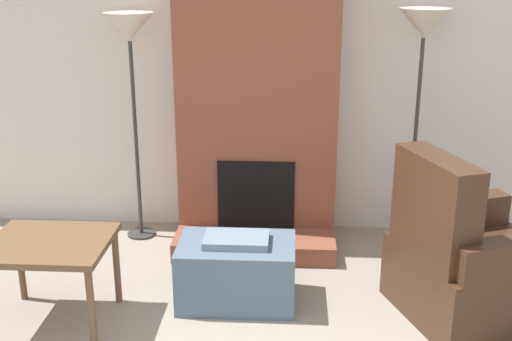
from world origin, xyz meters
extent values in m
cube|color=silver|center=(0.00, 2.73, 1.30)|extent=(6.88, 0.06, 2.60)
cube|color=brown|center=(0.00, 2.50, 1.30)|extent=(1.24, 0.40, 2.60)
cube|color=brown|center=(0.00, 2.10, 0.08)|extent=(1.24, 0.40, 0.15)
cube|color=black|center=(0.00, 2.29, 0.43)|extent=(0.60, 0.02, 0.55)
cube|color=slate|center=(-0.07, 1.40, 0.21)|extent=(0.77, 0.50, 0.42)
cube|color=slate|center=(-0.07, 1.40, 0.45)|extent=(0.42, 0.28, 0.05)
cube|color=#422819|center=(1.48, 1.35, 0.23)|extent=(1.15, 1.11, 0.45)
cube|color=#422819|center=(1.14, 1.22, 0.54)|extent=(0.43, 0.71, 1.09)
cube|color=#422819|center=(1.36, 1.66, 0.33)|extent=(0.83, 0.44, 0.67)
cube|color=brown|center=(-1.19, 1.06, 0.54)|extent=(0.73, 0.63, 0.04)
cylinder|color=brown|center=(-0.86, 0.78, 0.26)|extent=(0.04, 0.04, 0.52)
cylinder|color=brown|center=(-1.52, 1.34, 0.26)|extent=(0.04, 0.04, 0.52)
cylinder|color=brown|center=(-0.86, 1.34, 0.26)|extent=(0.04, 0.04, 0.52)
cylinder|color=#333333|center=(-0.96, 2.43, 0.01)|extent=(0.23, 0.23, 0.02)
cylinder|color=#333333|center=(-0.96, 2.43, 0.81)|extent=(0.03, 0.03, 1.58)
cone|color=beige|center=(-0.96, 2.43, 1.70)|extent=(0.38, 0.38, 0.21)
cylinder|color=#333333|center=(1.23, 2.43, 0.01)|extent=(0.23, 0.23, 0.02)
cylinder|color=#333333|center=(1.23, 2.43, 0.83)|extent=(0.03, 0.03, 1.62)
cone|color=beige|center=(1.23, 2.43, 1.74)|extent=(0.38, 0.38, 0.21)
camera|label=1|loc=(0.28, -2.42, 2.19)|focal=45.00mm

